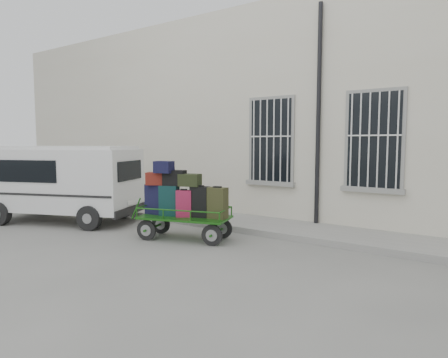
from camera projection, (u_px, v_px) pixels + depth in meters
The scene contains 5 objects.
ground at pixel (219, 248), 8.35m from camera, with size 80.00×80.00×0.00m, color slate.
building at pixel (321, 117), 12.56m from camera, with size 24.00×5.15×6.00m.
sidewalk at pixel (270, 226), 10.14m from camera, with size 24.00×1.70×0.15m, color gray.
luggage_cart at pixel (182, 201), 9.02m from camera, with size 2.43×1.47×1.78m.
van at pixel (62, 179), 11.03m from camera, with size 4.48×3.12×2.10m.
Camera 1 is at (4.77, -6.65, 2.20)m, focal length 32.00 mm.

